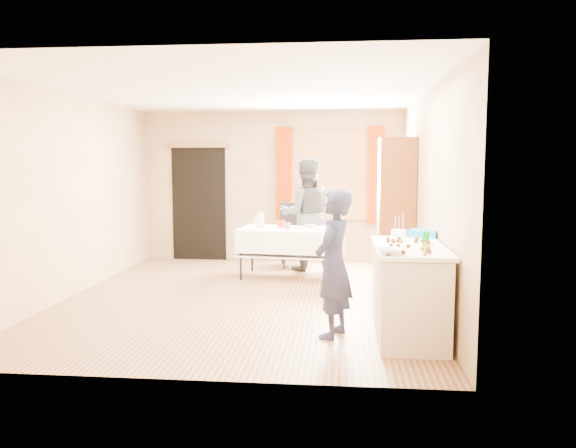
# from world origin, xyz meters

# --- Properties ---
(floor) EXTENTS (4.50, 5.50, 0.02)m
(floor) POSITION_xyz_m (0.00, 0.00, -0.01)
(floor) COLOR #9E7047
(floor) RESTS_ON ground
(ceiling) EXTENTS (4.50, 5.50, 0.02)m
(ceiling) POSITION_xyz_m (0.00, 0.00, 2.61)
(ceiling) COLOR white
(ceiling) RESTS_ON floor
(wall_back) EXTENTS (4.50, 0.02, 2.60)m
(wall_back) POSITION_xyz_m (0.00, 2.76, 1.30)
(wall_back) COLOR tan
(wall_back) RESTS_ON floor
(wall_front) EXTENTS (4.50, 0.02, 2.60)m
(wall_front) POSITION_xyz_m (0.00, -2.76, 1.30)
(wall_front) COLOR tan
(wall_front) RESTS_ON floor
(wall_left) EXTENTS (0.02, 5.50, 2.60)m
(wall_left) POSITION_xyz_m (-2.26, 0.00, 1.30)
(wall_left) COLOR tan
(wall_left) RESTS_ON floor
(wall_right) EXTENTS (0.02, 5.50, 2.60)m
(wall_right) POSITION_xyz_m (2.26, 0.00, 1.30)
(wall_right) COLOR tan
(wall_right) RESTS_ON floor
(window_frame) EXTENTS (1.32, 0.06, 1.52)m
(window_frame) POSITION_xyz_m (1.00, 2.72, 1.50)
(window_frame) COLOR olive
(window_frame) RESTS_ON wall_back
(window_pane) EXTENTS (1.20, 0.02, 1.40)m
(window_pane) POSITION_xyz_m (1.00, 2.71, 1.50)
(window_pane) COLOR white
(window_pane) RESTS_ON wall_back
(curtain_left) EXTENTS (0.28, 0.06, 1.65)m
(curtain_left) POSITION_xyz_m (0.22, 2.67, 1.50)
(curtain_left) COLOR #9C2701
(curtain_left) RESTS_ON wall_back
(curtain_right) EXTENTS (0.28, 0.06, 1.65)m
(curtain_right) POSITION_xyz_m (1.78, 2.67, 1.50)
(curtain_right) COLOR #9C2701
(curtain_right) RESTS_ON wall_back
(doorway) EXTENTS (0.95, 0.04, 2.00)m
(doorway) POSITION_xyz_m (-1.30, 2.73, 1.00)
(doorway) COLOR black
(doorway) RESTS_ON floor
(door_lintel) EXTENTS (1.05, 0.06, 0.08)m
(door_lintel) POSITION_xyz_m (-1.30, 2.70, 2.02)
(door_lintel) COLOR olive
(door_lintel) RESTS_ON wall_back
(cabinet) EXTENTS (0.50, 0.60, 2.07)m
(cabinet) POSITION_xyz_m (1.99, 1.15, 1.04)
(cabinet) COLOR brown
(cabinet) RESTS_ON floor
(counter) EXTENTS (0.68, 1.44, 0.91)m
(counter) POSITION_xyz_m (1.89, -1.40, 0.45)
(counter) COLOR beige
(counter) RESTS_ON floor
(party_table) EXTENTS (1.62, 0.95, 0.75)m
(party_table) POSITION_xyz_m (0.47, 1.31, 0.45)
(party_table) COLOR black
(party_table) RESTS_ON floor
(chair) EXTENTS (0.51, 0.51, 1.06)m
(chair) POSITION_xyz_m (0.43, 2.27, 0.32)
(chair) COLOR black
(chair) RESTS_ON floor
(girl) EXTENTS (0.76, 0.69, 1.47)m
(girl) POSITION_xyz_m (1.15, -1.50, 0.73)
(girl) COLOR #212345
(girl) RESTS_ON floor
(woman) EXTENTS (1.07, 0.94, 1.79)m
(woman) POSITION_xyz_m (0.65, 1.95, 0.89)
(woman) COLOR black
(woman) RESTS_ON floor
(soda_can) EXTENTS (0.07, 0.07, 0.12)m
(soda_can) POSITION_xyz_m (2.07, -1.25, 0.97)
(soda_can) COLOR #018C1C
(soda_can) RESTS_ON counter
(mixing_bowl) EXTENTS (0.28, 0.28, 0.06)m
(mixing_bowl) POSITION_xyz_m (1.65, -1.95, 0.94)
(mixing_bowl) COLOR white
(mixing_bowl) RESTS_ON counter
(foam_block) EXTENTS (0.18, 0.15, 0.08)m
(foam_block) POSITION_xyz_m (1.85, -0.75, 0.95)
(foam_block) COLOR white
(foam_block) RESTS_ON counter
(blue_basket) EXTENTS (0.35, 0.30, 0.08)m
(blue_basket) POSITION_xyz_m (2.12, -0.73, 0.95)
(blue_basket) COLOR #1F8DD3
(blue_basket) RESTS_ON counter
(pitcher) EXTENTS (0.12, 0.12, 0.22)m
(pitcher) POSITION_xyz_m (0.02, 1.24, 0.86)
(pitcher) COLOR silver
(pitcher) RESTS_ON party_table
(cup_red) EXTENTS (0.14, 0.14, 0.11)m
(cup_red) POSITION_xyz_m (0.30, 1.40, 0.80)
(cup_red) COLOR red
(cup_red) RESTS_ON party_table
(cup_rainbow) EXTENTS (0.12, 0.12, 0.10)m
(cup_rainbow) POSITION_xyz_m (0.43, 1.15, 0.80)
(cup_rainbow) COLOR red
(cup_rainbow) RESTS_ON party_table
(small_bowl) EXTENTS (0.18, 0.18, 0.05)m
(small_bowl) POSITION_xyz_m (0.75, 1.36, 0.78)
(small_bowl) COLOR white
(small_bowl) RESTS_ON party_table
(pastry_tray) EXTENTS (0.30, 0.23, 0.02)m
(pastry_tray) POSITION_xyz_m (0.96, 1.14, 0.76)
(pastry_tray) COLOR white
(pastry_tray) RESTS_ON party_table
(bottle) EXTENTS (0.13, 0.13, 0.18)m
(bottle) POSITION_xyz_m (-0.07, 1.53, 0.84)
(bottle) COLOR white
(bottle) RESTS_ON party_table
(cake_balls) EXTENTS (0.49, 1.02, 0.04)m
(cake_balls) POSITION_xyz_m (1.86, -1.51, 0.93)
(cake_balls) COLOR #3F2314
(cake_balls) RESTS_ON counter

